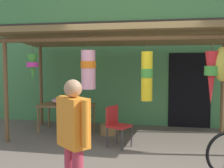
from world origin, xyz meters
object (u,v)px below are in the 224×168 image
object	(u,v)px
display_table	(67,107)
wicker_basket_by_table	(109,129)
folding_chair	(116,123)
customer_foreground	(73,135)
flower_heap_on_table	(68,101)

from	to	relation	value
display_table	wicker_basket_by_table	xyz separation A→B (m)	(1.11, -0.04, -0.50)
folding_chair	customer_foreground	world-z (taller)	customer_foreground
folding_chair	customer_foreground	distance (m)	2.52
display_table	folding_chair	bearing A→B (deg)	-34.62
flower_heap_on_table	folding_chair	world-z (taller)	flower_heap_on_table
customer_foreground	folding_chair	bearing A→B (deg)	88.79
folding_chair	customer_foreground	xyz separation A→B (m)	(-0.05, -2.49, 0.40)
display_table	folding_chair	xyz separation A→B (m)	(1.45, -1.00, -0.12)
customer_foreground	wicker_basket_by_table	bearing A→B (deg)	94.79
folding_chair	display_table	bearing A→B (deg)	145.38
flower_heap_on_table	wicker_basket_by_table	size ratio (longest dim) A/B	1.83
display_table	customer_foreground	size ratio (longest dim) A/B	0.88
customer_foreground	display_table	bearing A→B (deg)	111.80
wicker_basket_by_table	customer_foreground	distance (m)	3.55
display_table	wicker_basket_by_table	size ratio (longest dim) A/B	3.02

